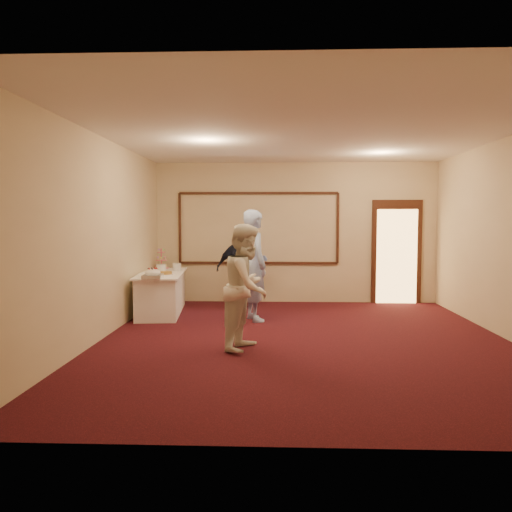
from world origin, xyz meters
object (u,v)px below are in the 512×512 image
at_px(buffet_table, 162,293).
at_px(guest, 240,268).
at_px(woman, 247,287).
at_px(man, 255,265).
at_px(tart, 165,273).
at_px(plate_stack_a, 161,268).
at_px(pavlova_tray, 153,274).
at_px(cupcake_stand, 161,260).
at_px(plate_stack_b, 177,267).

bearing_deg(buffet_table, guest, 23.44).
distance_m(woman, guest, 3.25).
xyz_separation_m(buffet_table, man, (1.80, -0.63, 0.59)).
height_order(tart, man, man).
distance_m(buffet_table, woman, 3.19).
distance_m(buffet_table, plate_stack_a, 0.47).
bearing_deg(pavlova_tray, man, 8.50).
height_order(cupcake_stand, plate_stack_b, cupcake_stand).
height_order(pavlova_tray, guest, guest).
relative_size(plate_stack_a, guest, 0.11).
xyz_separation_m(pavlova_tray, woman, (1.72, -1.71, 0.01)).
bearing_deg(plate_stack_a, tart, -69.34).
relative_size(plate_stack_a, plate_stack_b, 1.01).
height_order(pavlova_tray, plate_stack_a, pavlova_tray).
bearing_deg(woman, buffet_table, 51.15).
xyz_separation_m(woman, guest, (-0.32, 3.23, -0.05)).
bearing_deg(buffet_table, pavlova_tray, -86.21).
height_order(woman, guest, woman).
bearing_deg(tart, pavlova_tray, -99.02).
bearing_deg(pavlova_tray, woman, -44.75).
distance_m(plate_stack_a, guest, 1.57).
height_order(cupcake_stand, guest, guest).
xyz_separation_m(cupcake_stand, plate_stack_a, (0.18, -0.82, -0.09)).
distance_m(plate_stack_a, tart, 0.49).
bearing_deg(woman, guest, 22.47).
bearing_deg(cupcake_stand, man, -37.72).
bearing_deg(tart, plate_stack_a, 110.66).
relative_size(plate_stack_b, guest, 0.11).
bearing_deg(cupcake_stand, pavlova_tray, -81.55).
bearing_deg(woman, tart, 52.77).
distance_m(tart, woman, 2.78).
bearing_deg(man, pavlova_tray, 76.86).
relative_size(plate_stack_a, tart, 0.59).
bearing_deg(tart, man, -9.65).
bearing_deg(buffet_table, tart, -67.55).
bearing_deg(tart, cupcake_stand, 105.59).
relative_size(buffet_table, man, 1.11).
bearing_deg(woman, plate_stack_b, 44.13).
distance_m(pavlova_tray, tart, 0.55).
relative_size(pavlova_tray, plate_stack_b, 2.64).
bearing_deg(plate_stack_a, guest, 19.63).
height_order(plate_stack_b, man, man).
bearing_deg(woman, man, 16.14).
distance_m(pavlova_tray, man, 1.77).
height_order(cupcake_stand, plate_stack_a, cupcake_stand).
xyz_separation_m(buffet_table, cupcake_stand, (-0.21, 0.92, 0.54)).
bearing_deg(man, woman, 157.77).
bearing_deg(plate_stack_a, man, -21.91).
height_order(buffet_table, tart, tart).
height_order(buffet_table, plate_stack_b, plate_stack_b).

